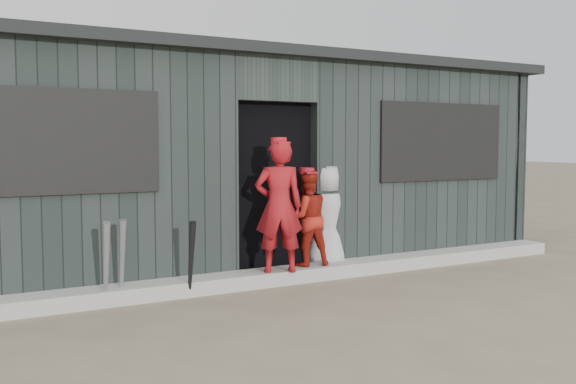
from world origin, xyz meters
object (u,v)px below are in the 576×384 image
bat_mid (122,261)px  player_grey_back (326,218)px  player_red_right (307,218)px  dugout (225,162)px  bat_right (191,260)px  player_red_left (279,206)px  bat_left (106,265)px

bat_mid → player_grey_back: (2.53, 0.36, 0.23)m
player_red_right → dugout: dugout is taller
bat_mid → bat_right: bearing=-12.3°
player_red_left → dugout: (0.17, 1.80, 0.43)m
bat_right → player_grey_back: size_ratio=0.62×
bat_mid → player_red_left: (1.69, -0.02, 0.45)m
bat_left → player_red_left: size_ratio=0.60×
bat_right → player_red_left: player_red_left is taller
bat_left → dugout: bearing=43.0°
bat_left → player_red_right: size_ratio=0.79×
player_red_right → dugout: 1.76m
player_grey_back → dugout: (-0.67, 1.42, 0.65)m
bat_mid → bat_right: 0.66m
player_red_right → bat_right: bearing=20.2°
bat_left → player_red_left: 1.91m
bat_right → player_red_right: size_ratio=0.73×
bat_right → player_red_right: player_red_right is taller
bat_mid → dugout: dugout is taller
player_grey_back → dugout: size_ratio=0.15×
bat_mid → player_red_left: size_ratio=0.59×
bat_left → player_grey_back: size_ratio=0.66×
player_red_left → player_red_right: (0.45, 0.17, -0.17)m
bat_left → player_red_right: 2.34m
player_red_left → dugout: dugout is taller
bat_left → player_red_left: (1.86, 0.09, 0.44)m
bat_right → player_red_left: bearing=6.5°
bat_mid → bat_right: size_ratio=1.05×
dugout → player_red_right: bearing=-80.2°
player_red_left → bat_right: bearing=26.6°
player_red_left → dugout: size_ratio=0.17×
bat_right → player_grey_back: 1.97m
player_red_left → player_grey_back: player_red_left is taller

